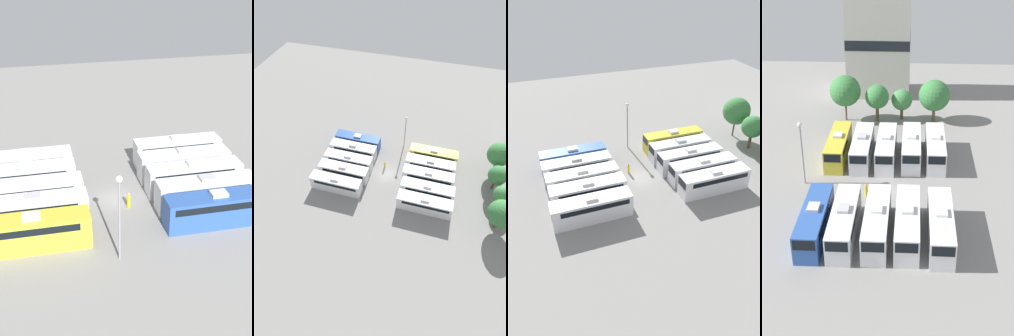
{
  "view_description": "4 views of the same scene",
  "coord_description": "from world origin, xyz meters",
  "views": [
    {
      "loc": [
        -42.39,
        8.13,
        26.65
      ],
      "look_at": [
        1.54,
        -1.55,
        2.84
      ],
      "focal_mm": 50.0,
      "sensor_mm": 36.0,
      "label": 1
    },
    {
      "loc": [
        36.26,
        8.61,
        43.88
      ],
      "look_at": [
        0.7,
        -1.46,
        2.35
      ],
      "focal_mm": 28.0,
      "sensor_mm": 36.0,
      "label": 2
    },
    {
      "loc": [
        39.43,
        -15.19,
        29.17
      ],
      "look_at": [
        -0.03,
        -0.85,
        2.02
      ],
      "focal_mm": 35.0,
      "sensor_mm": 36.0,
      "label": 3
    },
    {
      "loc": [
        3.39,
        -49.12,
        30.84
      ],
      "look_at": [
        0.61,
        1.65,
        2.49
      ],
      "focal_mm": 50.0,
      "sensor_mm": 36.0,
      "label": 4
    }
  ],
  "objects": [
    {
      "name": "ground_plane",
      "position": [
        0.0,
        0.0,
        0.0
      ],
      "size": [
        110.41,
        110.41,
        0.0
      ],
      "primitive_type": "plane",
      "color": "gray"
    },
    {
      "name": "bus_0",
      "position": [
        -6.64,
        -8.89,
        1.79
      ],
      "size": [
        2.57,
        10.53,
        3.62
      ],
      "color": "#2D56A8",
      "rests_on": "ground_plane"
    },
    {
      "name": "bus_1",
      "position": [
        -3.47,
        -8.92,
        1.79
      ],
      "size": [
        2.57,
        10.53,
        3.62
      ],
      "color": "silver",
      "rests_on": "ground_plane"
    },
    {
      "name": "bus_2",
      "position": [
        0.0,
        -8.79,
        1.79
      ],
      "size": [
        2.57,
        10.53,
        3.62
      ],
      "color": "silver",
      "rests_on": "ground_plane"
    },
    {
      "name": "bus_3",
      "position": [
        3.24,
        -8.73,
        1.79
      ],
      "size": [
        2.57,
        10.53,
        3.62
      ],
      "color": "silver",
      "rests_on": "ground_plane"
    },
    {
      "name": "bus_4",
      "position": [
        6.73,
        -9.06,
        1.79
      ],
      "size": [
        2.57,
        10.53,
        3.62
      ],
      "color": "silver",
      "rests_on": "ground_plane"
    },
    {
      "name": "bus_5",
      "position": [
        -6.73,
        8.94,
        1.79
      ],
      "size": [
        2.57,
        10.53,
        3.62
      ],
      "color": "gold",
      "rests_on": "ground_plane"
    },
    {
      "name": "bus_6",
      "position": [
        -3.35,
        8.7,
        1.79
      ],
      "size": [
        2.57,
        10.53,
        3.62
      ],
      "color": "silver",
      "rests_on": "ground_plane"
    },
    {
      "name": "bus_7",
      "position": [
        -0.02,
        8.76,
        1.79
      ],
      "size": [
        2.57,
        10.53,
        3.62
      ],
      "color": "silver",
      "rests_on": "ground_plane"
    },
    {
      "name": "bus_8",
      "position": [
        3.46,
        9.12,
        1.79
      ],
      "size": [
        2.57,
        10.53,
        3.62
      ],
      "color": "silver",
      "rests_on": "ground_plane"
    },
    {
      "name": "bus_9",
      "position": [
        6.78,
        9.12,
        1.79
      ],
      "size": [
        2.57,
        10.53,
        3.62
      ],
      "color": "white",
      "rests_on": "ground_plane"
    },
    {
      "name": "worker_person",
      "position": [
        -1.89,
        -1.08,
        0.8
      ],
      "size": [
        0.36,
        0.36,
        1.73
      ],
      "color": "gold",
      "rests_on": "ground_plane"
    },
    {
      "name": "light_pole",
      "position": [
        -10.01,
        1.56,
        5.66
      ],
      "size": [
        0.6,
        0.6,
        8.44
      ],
      "color": "gray",
      "rests_on": "ground_plane"
    },
    {
      "name": "tree_0",
      "position": [
        -7.43,
        22.16,
        5.06
      ],
      "size": [
        5.04,
        5.04,
        7.59
      ],
      "color": "brown",
      "rests_on": "ground_plane"
    },
    {
      "name": "tree_1",
      "position": [
        -2.27,
        22.06,
        4.17
      ],
      "size": [
        3.87,
        3.87,
        6.14
      ],
      "color": "brown",
      "rests_on": "ground_plane"
    },
    {
      "name": "tree_2",
      "position": [
        1.7,
        23.03,
        3.36
      ],
      "size": [
        3.43,
        3.43,
        5.11
      ],
      "color": "brown",
      "rests_on": "ground_plane"
    },
    {
      "name": "tree_3",
      "position": [
        6.95,
        22.56,
        4.41
      ],
      "size": [
        5.06,
        5.06,
        6.95
      ],
      "color": "brown",
      "rests_on": "ground_plane"
    },
    {
      "name": "depot_building",
      "position": [
        -2.93,
        35.95,
        9.03
      ],
      "size": [
        11.43,
        8.58,
        17.9
      ],
      "color": "beige",
      "rests_on": "ground_plane"
    }
  ]
}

